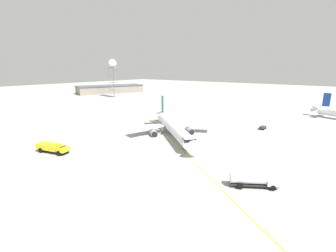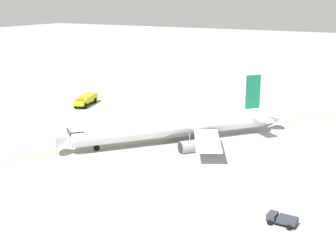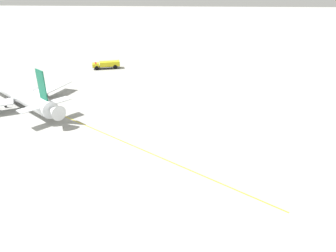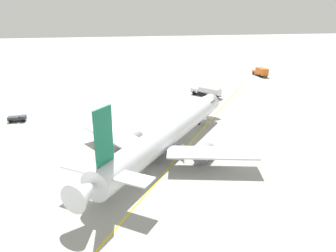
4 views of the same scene
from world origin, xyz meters
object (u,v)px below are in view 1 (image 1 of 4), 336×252
(baggage_truck_truck, at_px, (263,127))
(airliner_main, at_px, (172,127))
(fire_tender_truck, at_px, (52,147))
(fuel_tanker_truck, at_px, (252,179))
(radar_tower, at_px, (112,65))

(baggage_truck_truck, bearing_deg, airliner_main, -37.67)
(baggage_truck_truck, height_order, fire_tender_truck, fire_tender_truck)
(fuel_tanker_truck, xyz_separation_m, radar_tower, (136.64, -78.23, 23.72))
(baggage_truck_truck, xyz_separation_m, fire_tender_truck, (38.82, 61.74, 0.82))
(baggage_truck_truck, height_order, fuel_tanker_truck, fuel_tanker_truck)
(radar_tower, bearing_deg, fire_tender_truck, 132.91)
(baggage_truck_truck, relative_size, fire_tender_truck, 0.36)
(fuel_tanker_truck, bearing_deg, radar_tower, 117.89)
(radar_tower, bearing_deg, fuel_tanker_truck, 150.21)
(fire_tender_truck, height_order, radar_tower, radar_tower)
(fuel_tanker_truck, distance_m, fire_tender_truck, 52.34)
(airliner_main, relative_size, baggage_truck_truck, 10.26)
(baggage_truck_truck, bearing_deg, fuel_tanker_truck, 16.32)
(airliner_main, distance_m, fire_tender_truck, 38.00)
(airliner_main, xyz_separation_m, radar_tower, (102.16, -58.42, 22.42))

